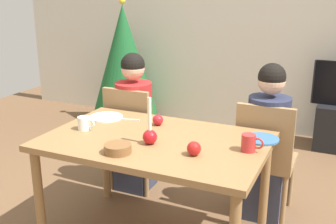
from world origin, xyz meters
The scene contains 16 objects.
back_wall centered at (0.00, 2.60, 1.30)m, with size 6.40×0.10×2.60m, color beige.
dining_table centered at (0.00, 0.00, 0.67)m, with size 1.40×0.90×0.75m.
chair_left centered at (-0.51, 0.61, 0.51)m, with size 0.40×0.40×0.90m.
chair_right centered at (0.59, 0.61, 0.51)m, with size 0.40×0.40×0.90m.
person_left_child centered at (-0.51, 0.64, 0.57)m, with size 0.30×0.30×1.17m.
person_right_child centered at (0.59, 0.64, 0.57)m, with size 0.30×0.30×1.17m.
christmas_tree centered at (-1.47, 2.13, 0.80)m, with size 0.80×0.80×1.55m.
candle_centerpiece centered at (0.01, -0.09, 0.81)m, with size 0.09×0.09×0.29m.
plate_left centered at (-0.51, 0.23, 0.76)m, with size 0.24×0.24×0.01m, color silver.
plate_right centered at (0.62, 0.26, 0.76)m, with size 0.22×0.22×0.01m, color teal.
mug_left centered at (-0.51, -0.04, 0.80)m, with size 0.13×0.08×0.09m.
mug_right centered at (0.59, 0.04, 0.80)m, with size 0.13×0.08×0.10m.
fork_left centered at (-0.35, 0.25, 0.75)m, with size 0.18×0.01×0.01m, color silver.
bowl_walnuts centered at (-0.09, -0.30, 0.78)m, with size 0.16×0.16×0.05m, color brown.
apple_near_candle centered at (-0.10, 0.24, 0.79)m, with size 0.07×0.07×0.07m, color #AE1A23.
apple_by_left_plate centered at (0.32, -0.15, 0.79)m, with size 0.08×0.08×0.08m, color #AE1A17.
Camera 1 is at (1.08, -2.17, 1.68)m, focal length 43.69 mm.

